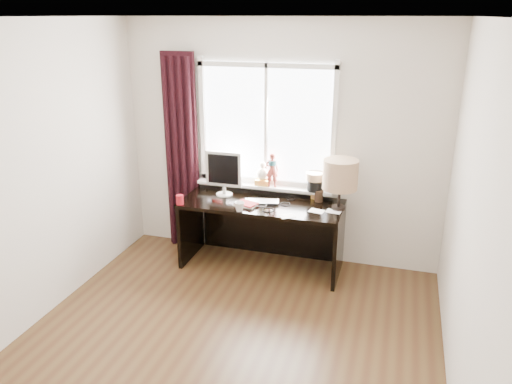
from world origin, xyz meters
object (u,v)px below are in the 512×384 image
(red_cup, at_px, (180,200))
(mug, at_px, (239,206))
(laptop, at_px, (262,202))
(table_lamp, at_px, (340,175))
(desk, at_px, (264,220))
(monitor, at_px, (224,171))

(red_cup, bearing_deg, mug, 0.00)
(laptop, distance_m, table_lamp, 0.87)
(red_cup, height_order, desk, red_cup)
(mug, distance_m, monitor, 0.55)
(monitor, distance_m, table_lamp, 1.26)
(laptop, relative_size, table_lamp, 0.70)
(desk, height_order, table_lamp, table_lamp)
(laptop, distance_m, red_cup, 0.86)
(red_cup, distance_m, desk, 0.94)
(monitor, xyz_separation_m, table_lamp, (1.25, -0.06, 0.09))
(laptop, bearing_deg, desk, 81.28)
(mug, height_order, desk, mug)
(red_cup, distance_m, table_lamp, 1.66)
(red_cup, bearing_deg, laptop, 19.01)
(red_cup, height_order, table_lamp, table_lamp)
(mug, distance_m, red_cup, 0.65)
(laptop, bearing_deg, table_lamp, -8.70)
(mug, bearing_deg, monitor, 127.73)
(laptop, xyz_separation_m, red_cup, (-0.81, -0.28, 0.04))
(monitor, bearing_deg, desk, 0.05)
(mug, relative_size, table_lamp, 0.19)
(mug, bearing_deg, table_lamp, 19.44)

